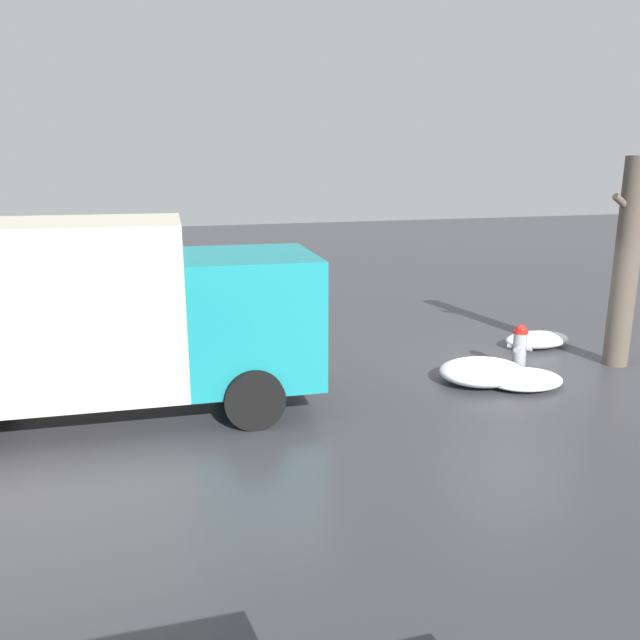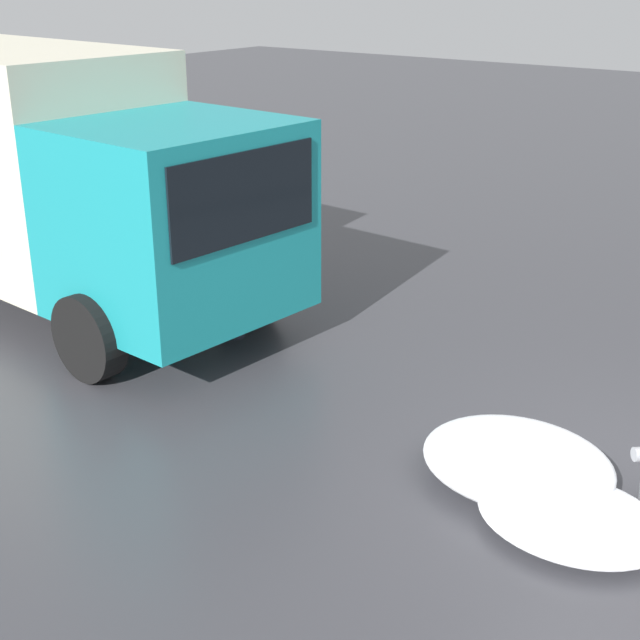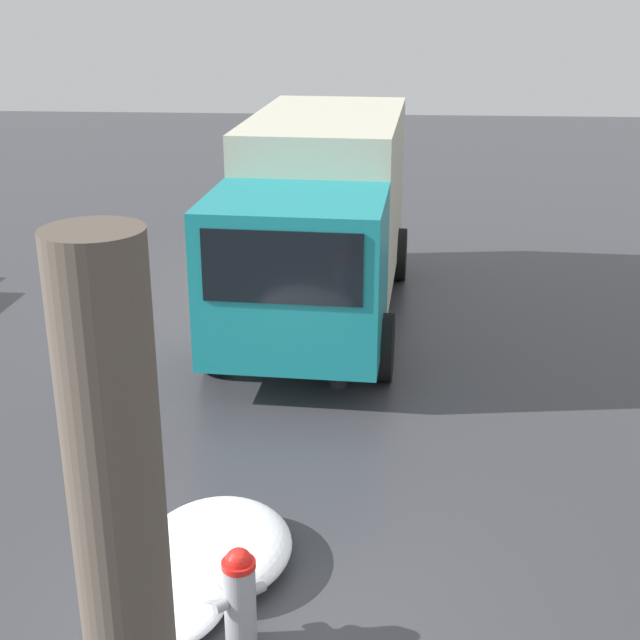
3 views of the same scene
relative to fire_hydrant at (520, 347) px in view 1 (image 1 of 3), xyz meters
The scene contains 8 objects.
ground_plane 0.46m from the fire_hydrant, 137.68° to the right, with size 60.00×60.00×0.00m, color #38383D.
fire_hydrant is the anchor object (origin of this frame).
tree_trunk 2.55m from the fire_hydrant, behind, with size 0.70×0.46×3.94m.
delivery_truck 7.58m from the fire_hydrant, ahead, with size 6.65×2.83×3.00m.
pedestrian 4.92m from the fire_hydrant, ahead, with size 0.36×0.36×1.67m.
snow_pile_by_hydrant 1.09m from the fire_hydrant, 19.93° to the left, with size 1.56×1.34×0.39m.
snow_pile_curbside 1.81m from the fire_hydrant, 136.39° to the right, with size 1.44×0.85×0.32m.
snow_pile_by_tree 0.89m from the fire_hydrant, 61.80° to the left, with size 1.41×1.15×0.23m.
Camera 1 is at (6.83, 9.63, 3.81)m, focal length 35.00 mm.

